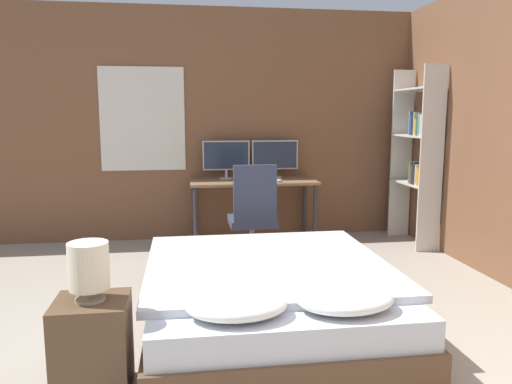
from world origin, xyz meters
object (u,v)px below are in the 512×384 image
object	(u,v)px
bookshelf	(419,149)
office_chair	(253,225)
bed	(269,297)
nightstand	(93,347)
monitor_right	(275,156)
bedside_lamp	(89,267)
computer_mouse	(279,181)
keyboard	(256,182)
desk	(253,188)
monitor_left	(226,157)

from	to	relation	value
bookshelf	office_chair	bearing A→B (deg)	-166.76
bed	nightstand	xyz separation A→B (m)	(-1.07, -0.66, 0.03)
bed	bookshelf	bearing A→B (deg)	44.39
nightstand	bookshelf	world-z (taller)	bookshelf
monitor_right	bedside_lamp	bearing A→B (deg)	-116.19
bed	computer_mouse	world-z (taller)	computer_mouse
keyboard	office_chair	bearing A→B (deg)	-100.78
desk	computer_mouse	xyz separation A→B (m)	(0.27, -0.20, 0.11)
bed	bookshelf	world-z (taller)	bookshelf
desk	keyboard	distance (m)	0.22
bookshelf	monitor_right	bearing A→B (deg)	160.39
desk	monitor_right	distance (m)	0.49
nightstand	keyboard	world-z (taller)	keyboard
nightstand	bookshelf	xyz separation A→B (m)	(3.11, 2.65, 0.83)
bedside_lamp	office_chair	bearing A→B (deg)	61.98
bed	keyboard	size ratio (longest dim) A/B	5.52
desk	computer_mouse	bearing A→B (deg)	-36.42
monitor_left	keyboard	distance (m)	0.55
nightstand	computer_mouse	size ratio (longest dim) A/B	7.40
bed	monitor_right	xyz separation A→B (m)	(0.51, 2.54, 0.76)
monitor_left	bookshelf	size ratio (longest dim) A/B	0.27
nightstand	bedside_lamp	xyz separation A→B (m)	(-0.00, 0.00, 0.44)
nightstand	office_chair	bearing A→B (deg)	61.98
nightstand	monitor_right	bearing A→B (deg)	63.81
bedside_lamp	monitor_left	size ratio (longest dim) A/B	0.57
nightstand	desk	size ratio (longest dim) A/B	0.36
monitor_right	bookshelf	size ratio (longest dim) A/B	0.27
keyboard	monitor_right	bearing A→B (deg)	53.87
bookshelf	bedside_lamp	bearing A→B (deg)	-139.50
desk	monitor_right	xyz separation A→B (m)	(0.29, 0.20, 0.35)
bed	monitor_right	distance (m)	2.70
monitor_right	keyboard	distance (m)	0.55
monitor_left	keyboard	xyz separation A→B (m)	(0.29, -0.40, -0.25)
monitor_right	office_chair	world-z (taller)	monitor_right
office_chair	bed	bearing A→B (deg)	-93.80
computer_mouse	bookshelf	distance (m)	1.60
bed	computer_mouse	xyz separation A→B (m)	(0.48, 2.15, 0.52)
desk	office_chair	size ratio (longest dim) A/B	1.42
bedside_lamp	keyboard	distance (m)	3.09
bookshelf	monitor_left	bearing A→B (deg)	165.50
bed	monitor_left	size ratio (longest dim) A/B	3.55
keyboard	computer_mouse	size ratio (longest dim) A/B	5.04
bookshelf	nightstand	bearing A→B (deg)	-139.50
office_chair	computer_mouse	bearing A→B (deg)	57.79
bedside_lamp	computer_mouse	world-z (taller)	bedside_lamp
bed	office_chair	size ratio (longest dim) A/B	1.93
bed	nightstand	size ratio (longest dim) A/B	3.76
monitor_left	keyboard	size ratio (longest dim) A/B	1.55
office_chair	bookshelf	distance (m)	2.11
bed	desk	bearing A→B (deg)	84.69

